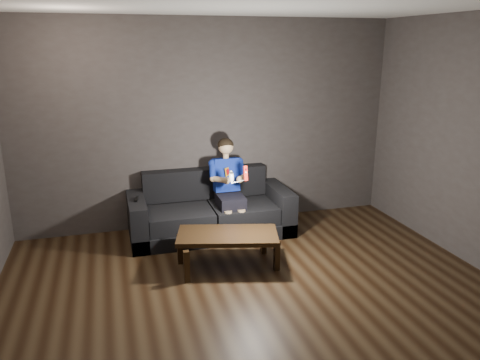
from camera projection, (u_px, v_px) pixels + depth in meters
name	position (u px, v px, depth m)	size (l,w,h in m)	color
floor	(272.00, 319.00, 4.17)	(5.00, 5.00, 0.00)	black
back_wall	(209.00, 125.00, 6.10)	(5.00, 0.04, 2.70)	#3C3534
sofa	(210.00, 214.00, 6.01)	(2.04, 0.88, 0.79)	black
child	(228.00, 180.00, 5.90)	(0.48, 0.59, 1.17)	black
wii_remote_red	(245.00, 173.00, 5.45)	(0.04, 0.07, 0.18)	red
nunchuk_white	(231.00, 177.00, 5.42)	(0.06, 0.09, 0.15)	white
wii_remote_black	(136.00, 199.00, 5.61)	(0.06, 0.14, 0.03)	black
coffee_table	(228.00, 238.00, 5.07)	(1.18, 0.79, 0.39)	black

